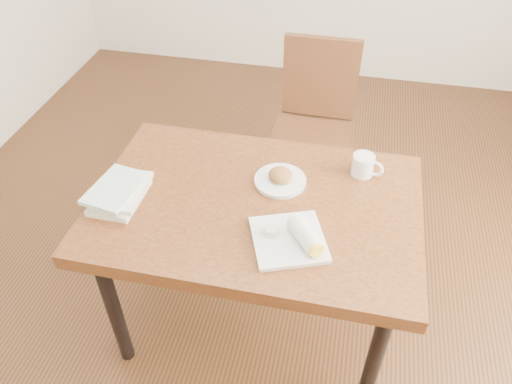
% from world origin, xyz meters
% --- Properties ---
extents(ground, '(4.00, 5.00, 0.01)m').
position_xyz_m(ground, '(0.00, 0.00, -0.01)').
color(ground, '#472814').
rests_on(ground, ground).
extents(table, '(1.24, 0.83, 0.75)m').
position_xyz_m(table, '(0.00, 0.00, 0.67)').
color(table, brown).
rests_on(table, ground).
extents(chair_far, '(0.42, 0.42, 0.95)m').
position_xyz_m(chair_far, '(0.12, 0.94, 0.55)').
color(chair_far, '#4E2B16').
rests_on(chair_far, ground).
extents(plate_scone, '(0.21, 0.21, 0.07)m').
position_xyz_m(plate_scone, '(0.07, 0.13, 0.77)').
color(plate_scone, white).
rests_on(plate_scone, table).
extents(coffee_mug, '(0.13, 0.09, 0.09)m').
position_xyz_m(coffee_mug, '(0.39, 0.26, 0.80)').
color(coffee_mug, white).
rests_on(coffee_mug, table).
extents(plate_burrito, '(0.32, 0.32, 0.08)m').
position_xyz_m(plate_burrito, '(0.17, -0.18, 0.78)').
color(plate_burrito, white).
rests_on(plate_burrito, table).
extents(book_stack, '(0.20, 0.26, 0.06)m').
position_xyz_m(book_stack, '(-0.51, -0.09, 0.78)').
color(book_stack, white).
rests_on(book_stack, table).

